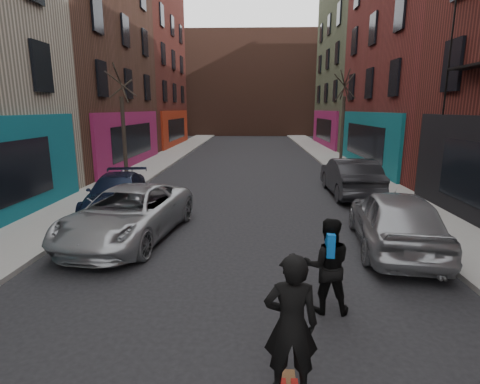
# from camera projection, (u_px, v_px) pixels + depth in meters

# --- Properties ---
(sidewalk_left) EXTENTS (2.50, 84.00, 0.13)m
(sidewalk_left) POSITION_uv_depth(u_px,v_px,m) (174.00, 153.00, 31.23)
(sidewalk_left) COLOR gray
(sidewalk_left) RESTS_ON ground
(sidewalk_right) EXTENTS (2.50, 84.00, 0.13)m
(sidewalk_right) POSITION_uv_depth(u_px,v_px,m) (324.00, 154.00, 30.80)
(sidewalk_right) COLOR gray
(sidewalk_right) RESTS_ON ground
(building_far) EXTENTS (40.00, 10.00, 14.00)m
(building_far) POSITION_uv_depth(u_px,v_px,m) (251.00, 86.00, 54.86)
(building_far) COLOR #47281E
(building_far) RESTS_ON ground
(tree_left_far) EXTENTS (2.00, 2.00, 6.50)m
(tree_left_far) POSITION_uv_depth(u_px,v_px,m) (123.00, 115.00, 18.80)
(tree_left_far) COLOR black
(tree_left_far) RESTS_ON sidewalk_left
(tree_right_far) EXTENTS (2.00, 2.00, 6.80)m
(tree_right_far) POSITION_uv_depth(u_px,v_px,m) (343.00, 111.00, 24.19)
(tree_right_far) COLOR black
(tree_right_far) RESTS_ON sidewalk_right
(parked_left_far) EXTENTS (3.18, 5.64, 1.49)m
(parked_left_far) POSITION_uv_depth(u_px,v_px,m) (128.00, 213.00, 10.82)
(parked_left_far) COLOR #9B9EA3
(parked_left_far) RESTS_ON ground
(parked_left_end) EXTENTS (2.51, 4.85, 1.34)m
(parked_left_end) POSITION_uv_depth(u_px,v_px,m) (117.00, 193.00, 13.69)
(parked_left_end) COLOR black
(parked_left_end) RESTS_ON ground
(parked_right_far) EXTENTS (2.60, 5.07, 1.65)m
(parked_right_far) POSITION_uv_depth(u_px,v_px,m) (395.00, 219.00, 9.98)
(parked_right_far) COLOR gray
(parked_right_far) RESTS_ON ground
(parked_right_end) EXTENTS (1.75, 4.96, 1.63)m
(parked_right_end) POSITION_uv_depth(u_px,v_px,m) (350.00, 177.00, 16.24)
(parked_right_end) COLOR black
(parked_right_end) RESTS_ON ground
(skateboarder) EXTENTS (0.70, 0.47, 1.91)m
(skateboarder) POSITION_uv_depth(u_px,v_px,m) (291.00, 325.00, 4.70)
(skateboarder) COLOR black
(skateboarder) RESTS_ON skateboard
(pedestrian) EXTENTS (0.91, 0.72, 1.80)m
(pedestrian) POSITION_uv_depth(u_px,v_px,m) (327.00, 265.00, 6.85)
(pedestrian) COLOR black
(pedestrian) RESTS_ON ground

